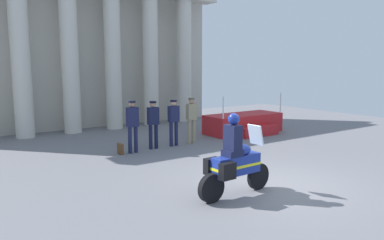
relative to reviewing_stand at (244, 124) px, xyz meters
The scene contains 9 objects.
ground_plane 7.19m from the reviewing_stand, 127.29° to the right, with size 28.00×28.00×0.00m, color slate.
colonnade_backdrop 7.85m from the reviewing_stand, 136.82° to the left, with size 13.27×1.59×7.41m.
reviewing_stand is the anchor object (origin of this frame).
officer_in_row_0 5.74m from the reviewing_stand, behind, with size 0.39×0.24×1.77m.
officer_in_row_1 4.85m from the reviewing_stand, behind, with size 0.39×0.24×1.69m.
officer_in_row_2 4.02m from the reviewing_stand, behind, with size 0.39×0.24×1.69m.
officer_in_row_3 3.24m from the reviewing_stand, behind, with size 0.39×0.24×1.72m.
motorcycle_with_rider 8.09m from the reviewing_stand, 134.33° to the right, with size 2.09×0.71×1.90m.
briefcase_on_ground 6.13m from the reviewing_stand, behind, with size 0.10×0.32×0.36m, color brown.
Camera 1 is at (-6.69, -6.20, 2.95)m, focal length 34.93 mm.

